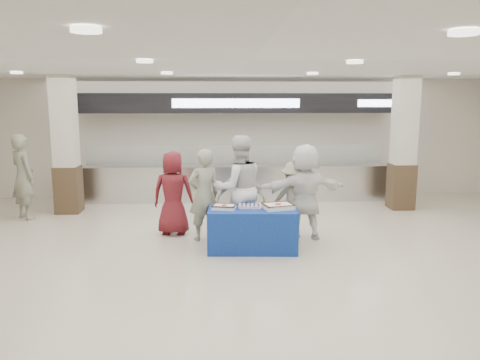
{
  "coord_description": "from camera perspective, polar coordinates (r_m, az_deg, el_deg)",
  "views": [
    {
      "loc": [
        -0.5,
        -6.82,
        2.64
      ],
      "look_at": [
        -0.08,
        1.6,
        1.19
      ],
      "focal_mm": 35.0,
      "sensor_mm": 36.0,
      "label": 1
    }
  ],
  "objects": [
    {
      "name": "ground",
      "position": [
        7.33,
        1.24,
        -11.34
      ],
      "size": [
        14.0,
        14.0,
        0.0
      ],
      "primitive_type": "plane",
      "color": "beige",
      "rests_on": "ground"
    },
    {
      "name": "serving_line",
      "position": [
        12.31,
        -0.52,
        2.86
      ],
      "size": [
        8.7,
        0.85,
        2.8
      ],
      "color": "silver",
      "rests_on": "ground"
    },
    {
      "name": "column_left",
      "position": [
        11.61,
        -20.45,
        3.67
      ],
      "size": [
        0.55,
        0.55,
        3.2
      ],
      "color": "#392919",
      "rests_on": "ground"
    },
    {
      "name": "column_right",
      "position": [
        11.95,
        19.3,
        3.9
      ],
      "size": [
        0.55,
        0.55,
        3.2
      ],
      "color": "#392919",
      "rests_on": "ground"
    },
    {
      "name": "display_table",
      "position": [
        8.32,
        1.53,
        -6.03
      ],
      "size": [
        1.59,
        0.87,
        0.75
      ],
      "primitive_type": "cube",
      "rotation": [
        0.0,
        0.0,
        -0.06
      ],
      "color": "navy",
      "rests_on": "ground"
    },
    {
      "name": "sheet_cake_left",
      "position": [
        8.21,
        -1.95,
        -3.23
      ],
      "size": [
        0.45,
        0.38,
        0.09
      ],
      "color": "white",
      "rests_on": "display_table"
    },
    {
      "name": "sheet_cake_right",
      "position": [
        8.23,
        4.65,
        -3.15
      ],
      "size": [
        0.58,
        0.5,
        0.1
      ],
      "color": "white",
      "rests_on": "display_table"
    },
    {
      "name": "cupcake_tray",
      "position": [
        8.26,
        1.25,
        -3.24
      ],
      "size": [
        0.39,
        0.31,
        0.06
      ],
      "color": "#A7A8AC",
      "rests_on": "display_table"
    },
    {
      "name": "civilian_maroon",
      "position": [
        9.27,
        -8.14,
        -1.58
      ],
      "size": [
        0.87,
        0.62,
        1.66
      ],
      "primitive_type": "imported",
      "rotation": [
        0.0,
        0.0,
        3.02
      ],
      "color": "maroon",
      "rests_on": "ground"
    },
    {
      "name": "soldier_a",
      "position": [
        8.85,
        -4.42,
        -1.8
      ],
      "size": [
        0.75,
        0.64,
        1.74
      ],
      "primitive_type": "imported",
      "rotation": [
        0.0,
        0.0,
        3.57
      ],
      "color": "slate",
      "rests_on": "ground"
    },
    {
      "name": "chef_tall",
      "position": [
        8.78,
        -0.16,
        -1.01
      ],
      "size": [
        1.12,
        0.97,
        1.99
      ],
      "primitive_type": "imported",
      "rotation": [
        0.0,
        0.0,
        3.39
      ],
      "color": "silver",
      "rests_on": "ground"
    },
    {
      "name": "chef_short",
      "position": [
        8.83,
        0.11,
        -2.42
      ],
      "size": [
        0.94,
        0.46,
        1.55
      ],
      "primitive_type": "imported",
      "rotation": [
        0.0,
        0.0,
        3.05
      ],
      "color": "silver",
      "rests_on": "ground"
    },
    {
      "name": "soldier_b",
      "position": [
        9.04,
        6.61,
        -2.42
      ],
      "size": [
        1.06,
        0.75,
        1.48
      ],
      "primitive_type": "imported",
      "rotation": [
        0.0,
        0.0,
        2.91
      ],
      "color": "slate",
      "rests_on": "ground"
    },
    {
      "name": "civilian_white",
      "position": [
        8.94,
        7.87,
        -1.43
      ],
      "size": [
        1.76,
        0.79,
        1.83
      ],
      "primitive_type": "imported",
      "rotation": [
        0.0,
        0.0,
        3.29
      ],
      "color": "white",
      "rests_on": "ground"
    },
    {
      "name": "soldier_bg",
      "position": [
        11.43,
        -24.93,
        0.38
      ],
      "size": [
        0.82,
        0.81,
        1.91
      ],
      "primitive_type": "imported",
      "rotation": [
        0.0,
        0.0,
        2.4
      ],
      "color": "slate",
      "rests_on": "ground"
    }
  ]
}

